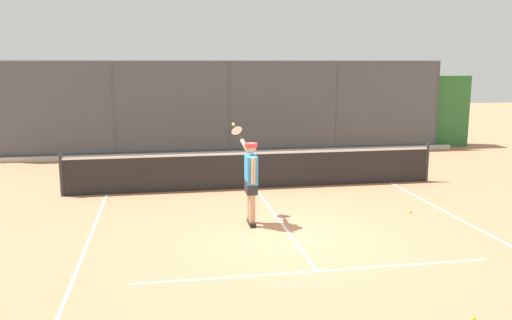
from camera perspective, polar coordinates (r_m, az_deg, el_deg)
ground_plane at (r=10.29m, az=3.86°, el=-8.22°), size 60.00×60.00×0.00m
court_line_markings at (r=8.57m, az=6.99°, el=-12.19°), size 7.63×10.52×0.01m
fence_backdrop at (r=19.70m, az=-3.10°, el=4.85°), size 18.94×1.37×3.33m
tennis_net at (r=14.01m, az=-0.10°, el=-1.06°), size 9.81×0.09×1.07m
tennis_player at (r=10.80m, az=-0.57°, el=-1.80°), size 0.46×1.41×1.99m
tennis_ball_by_sideline at (r=12.33m, az=16.13°, el=-5.29°), size 0.07×0.07×0.07m
tennis_ball_near_baseline at (r=7.70m, az=22.18°, el=-15.39°), size 0.07×0.07×0.07m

